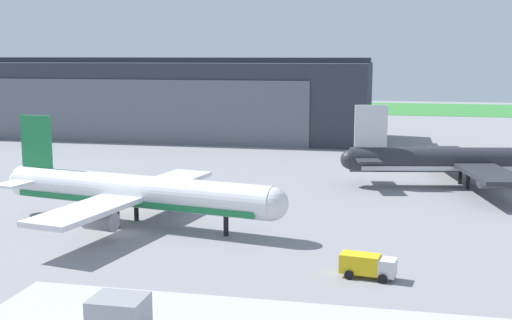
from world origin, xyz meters
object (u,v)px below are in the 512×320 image
Objects in this scene: airliner_far_right at (475,161)px; maintenance_hangar at (163,99)px; airliner_near_right at (136,193)px; pushback_tractor at (367,265)px.

maintenance_hangar is at bearing 143.83° from airliner_far_right.
airliner_near_right is (26.10, -80.65, -5.11)m from maintenance_hangar.
airliner_near_right reaches higher than pushback_tractor.
pushback_tractor is at bearing -60.41° from maintenance_hangar.
maintenance_hangar is 84.93m from airliner_near_right.
maintenance_hangar is 83.01m from airliner_far_right.
airliner_far_right is (66.89, -48.90, -5.09)m from maintenance_hangar.
maintenance_hangar is 107.58m from pushback_tractor.
pushback_tractor is (-13.90, -44.41, -2.73)m from airliner_far_right.
airliner_far_right is 7.79× the size of pushback_tractor.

